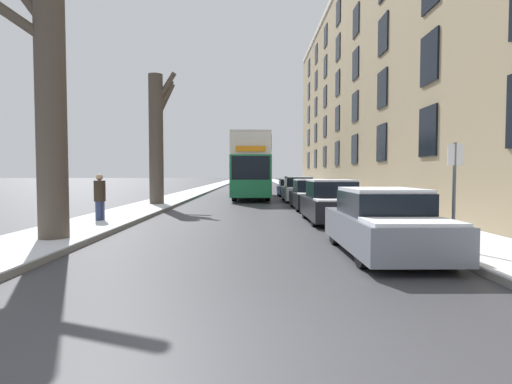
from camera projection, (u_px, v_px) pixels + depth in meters
name	position (u px, v px, depth m)	size (l,w,h in m)	color
ground_plane	(244.00, 377.00, 3.42)	(320.00, 320.00, 0.00)	#38383D
sidewalk_left	(216.00, 185.00, 56.33)	(2.45, 130.00, 0.16)	slate
sidewalk_right	(289.00, 185.00, 56.40)	(2.45, 130.00, 0.16)	slate
terrace_facade_right	(412.00, 80.00, 27.16)	(9.10, 47.29, 16.31)	tan
bare_tree_left_0	(45.00, 75.00, 9.60)	(3.46, 3.35, 8.24)	#4C4238
bare_tree_left_1	(157.00, 136.00, 21.06)	(1.47, 2.03, 7.09)	#4C4238
double_decker_bus	(251.00, 164.00, 28.63)	(2.49, 11.20, 4.30)	#1E7A47
parked_car_0	(384.00, 224.00, 8.59)	(1.80, 4.12, 1.42)	slate
parked_car_1	(331.00, 203.00, 14.36)	(1.79, 4.05, 1.53)	black
parked_car_2	(311.00, 195.00, 19.53)	(1.74, 4.33, 1.47)	black
parked_car_3	(298.00, 190.00, 24.97)	(1.83, 4.28, 1.57)	#9EA3AD
parked_car_4	(289.00, 188.00, 31.30)	(1.73, 4.19, 1.34)	navy
oncoming_van	(241.00, 178.00, 44.63)	(2.10, 5.54, 2.43)	white
pedestrian_left_sidewalk	(100.00, 197.00, 13.48)	(0.38, 0.38, 1.73)	navy
street_sign_post	(454.00, 191.00, 8.29)	(0.32, 0.07, 2.39)	#4C4F54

